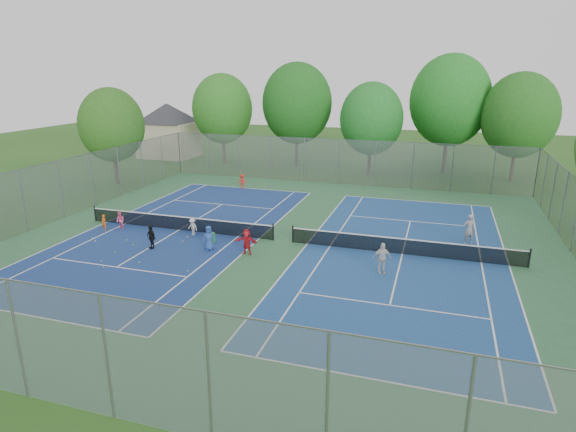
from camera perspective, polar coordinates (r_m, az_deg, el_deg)
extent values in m
plane|color=#27531A|center=(28.83, -0.60, -3.02)|extent=(120.00, 120.00, 0.00)
cube|color=#2F643D|center=(28.83, -0.60, -3.01)|extent=(32.00, 32.00, 0.01)
cube|color=navy|center=(31.60, -12.76, -1.62)|extent=(10.97, 23.77, 0.01)
cube|color=navy|center=(27.59, 13.39, -4.41)|extent=(10.97, 23.77, 0.01)
cube|color=black|center=(31.46, -12.81, -0.86)|extent=(12.87, 0.10, 0.91)
cube|color=black|center=(27.43, 13.45, -3.55)|extent=(12.87, 0.10, 0.91)
cube|color=gray|center=(43.31, 6.05, 6.39)|extent=(32.00, 0.10, 4.00)
cube|color=gray|center=(15.10, -20.69, -15.50)|extent=(32.00, 0.10, 4.00)
cube|color=gray|center=(36.38, -25.35, 2.83)|extent=(0.10, 32.00, 4.00)
cube|color=#B7A88C|center=(58.86, -13.94, 8.76)|extent=(6.00, 5.00, 4.00)
pyramid|color=#2D2D33|center=(58.45, -14.24, 12.84)|extent=(11.03, 11.03, 2.20)
cylinder|color=#443326|center=(53.39, -7.61, 8.05)|extent=(0.36, 0.36, 3.50)
ellipsoid|color=#28671D|center=(52.92, -7.78, 12.49)|extent=(6.40, 6.40, 7.36)
cylinder|color=#443326|center=(51.46, 1.05, 8.06)|extent=(0.36, 0.36, 3.85)
ellipsoid|color=#1B5719|center=(50.95, 1.08, 13.20)|extent=(7.20, 7.20, 8.28)
cylinder|color=#443326|center=(47.91, 9.62, 6.74)|extent=(0.36, 0.36, 3.15)
ellipsoid|color=#1E6922|center=(47.40, 9.85, 11.29)|extent=(6.00, 6.00, 6.90)
cylinder|color=#443326|center=(50.34, 18.12, 7.24)|extent=(0.36, 0.36, 4.20)
ellipsoid|color=#1F6B1F|center=(49.82, 18.65, 12.85)|extent=(7.60, 7.60, 8.74)
cylinder|color=#443326|center=(48.86, 25.14, 5.79)|extent=(0.36, 0.36, 3.50)
ellipsoid|color=#225B1A|center=(48.34, 25.76, 10.69)|extent=(6.60, 6.60, 7.59)
cylinder|color=#443326|center=(45.83, -19.72, 5.54)|extent=(0.36, 0.36, 3.15)
ellipsoid|color=#285719|center=(45.32, -20.18, 10.09)|extent=(5.60, 5.60, 6.44)
cube|color=blue|center=(31.27, -9.38, -1.36)|extent=(0.41, 0.41, 0.30)
cube|color=#227D31|center=(28.83, -9.05, -2.58)|extent=(0.42, 0.42, 0.63)
imported|color=#CF5A13|center=(32.77, -20.98, -0.74)|extent=(0.44, 0.35, 1.05)
imported|color=pink|center=(32.70, -19.26, -0.51)|extent=(0.65, 0.57, 1.14)
imported|color=beige|center=(30.32, -11.24, -1.27)|extent=(0.77, 0.56, 1.08)
imported|color=black|center=(28.55, -15.91, -2.43)|extent=(0.87, 0.66, 1.38)
imported|color=#2A4B9B|center=(27.58, -9.37, -2.61)|extent=(0.81, 0.66, 1.43)
imported|color=red|center=(26.70, -4.92, -3.07)|extent=(1.37, 0.48, 1.47)
imported|color=red|center=(41.81, -5.44, 4.12)|extent=(0.90, 0.63, 1.27)
imported|color=#949497|center=(30.01, 20.67, -1.48)|extent=(0.79, 0.67, 1.84)
imported|color=silver|center=(24.62, 11.06, -4.91)|extent=(1.02, 0.73, 1.61)
sphere|color=#D5EA36|center=(25.10, -11.79, -6.43)|extent=(0.07, 0.07, 0.07)
sphere|color=#A9CA2F|center=(31.56, -22.14, -2.47)|extent=(0.07, 0.07, 0.07)
sphere|color=#CAED37|center=(29.37, -12.33, -2.98)|extent=(0.07, 0.07, 0.07)
sphere|color=#CEE234|center=(26.78, -21.02, -5.73)|extent=(0.07, 0.07, 0.07)
sphere|color=yellow|center=(30.49, -18.59, -2.75)|extent=(0.07, 0.07, 0.07)
sphere|color=#A5C62E|center=(28.67, -19.80, -4.12)|extent=(0.07, 0.07, 0.07)
sphere|color=#C7EE37|center=(26.82, -17.22, -5.30)|extent=(0.07, 0.07, 0.07)
sphere|color=#A7C42D|center=(29.54, -17.88, -3.31)|extent=(0.07, 0.07, 0.07)
sphere|color=yellow|center=(30.09, -11.84, -2.46)|extent=(0.07, 0.07, 0.07)
sphere|color=#C1CF30|center=(27.63, -21.22, -5.05)|extent=(0.07, 0.07, 0.07)
sphere|color=#D4F138|center=(30.96, -21.85, -2.80)|extent=(0.07, 0.07, 0.07)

